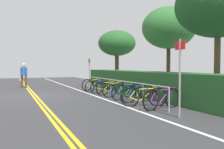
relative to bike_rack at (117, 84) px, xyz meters
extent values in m
cube|color=#353538|center=(-2.40, -3.56, -0.65)|extent=(37.56, 13.66, 0.05)
cube|color=gold|center=(-2.40, -3.64, -0.62)|extent=(33.80, 0.10, 0.00)
cube|color=gold|center=(-2.40, -3.48, -0.62)|extent=(33.80, 0.10, 0.00)
cube|color=white|center=(-2.40, -0.80, -0.62)|extent=(33.80, 0.12, 0.00)
cylinder|color=#9EA0A5|center=(-4.02, 0.00, -0.23)|extent=(0.05, 0.05, 0.80)
cylinder|color=#9EA0A5|center=(-2.41, 0.00, -0.23)|extent=(0.05, 0.05, 0.80)
cylinder|color=#9EA0A5|center=(-0.80, 0.00, -0.23)|extent=(0.05, 0.05, 0.80)
cylinder|color=#9EA0A5|center=(0.80, 0.00, -0.23)|extent=(0.05, 0.05, 0.80)
cylinder|color=#9EA0A5|center=(2.41, 0.00, -0.23)|extent=(0.05, 0.05, 0.80)
cylinder|color=#9EA0A5|center=(4.02, 0.00, -0.23)|extent=(0.05, 0.05, 0.80)
cylinder|color=#9EA0A5|center=(0.00, 0.00, 0.17)|extent=(8.05, 0.04, 0.04)
torus|color=black|center=(-3.77, 0.55, -0.28)|extent=(0.30, 0.71, 0.74)
torus|color=black|center=(-3.41, -0.45, -0.28)|extent=(0.30, 0.71, 0.74)
cylinder|color=yellow|center=(-3.64, 0.17, -0.20)|extent=(0.24, 0.58, 0.50)
cylinder|color=yellow|center=(-3.61, 0.11, 0.02)|extent=(0.28, 0.69, 0.07)
cylinder|color=yellow|center=(-3.51, -0.16, -0.22)|extent=(0.09, 0.17, 0.45)
cylinder|color=yellow|center=(-3.47, -0.27, -0.36)|extent=(0.16, 0.37, 0.19)
cylinder|color=yellow|center=(-3.45, -0.34, -0.14)|extent=(0.12, 0.26, 0.31)
cylinder|color=yellow|center=(-3.75, 0.50, -0.12)|extent=(0.08, 0.14, 0.33)
cube|color=black|center=(-3.49, -0.23, 0.03)|extent=(0.14, 0.22, 0.05)
cylinder|color=yellow|center=(-3.73, 0.45, 0.09)|extent=(0.44, 0.18, 0.03)
torus|color=black|center=(-2.81, 0.37, -0.32)|extent=(0.28, 0.64, 0.66)
torus|color=black|center=(-2.48, -0.57, -0.32)|extent=(0.28, 0.64, 0.66)
cylinder|color=#1947B7|center=(-2.69, 0.02, -0.25)|extent=(0.23, 0.55, 0.45)
cylinder|color=#1947B7|center=(-2.67, -0.04, -0.05)|extent=(0.26, 0.65, 0.07)
cylinder|color=#1947B7|center=(-2.57, -0.30, -0.26)|extent=(0.09, 0.17, 0.41)
cylinder|color=#1947B7|center=(-2.54, -0.40, -0.39)|extent=(0.16, 0.35, 0.17)
cylinder|color=#1947B7|center=(-2.51, -0.46, -0.19)|extent=(0.12, 0.24, 0.28)
cylinder|color=#1947B7|center=(-2.80, 0.33, -0.18)|extent=(0.08, 0.14, 0.30)
cube|color=black|center=(-2.55, -0.36, -0.03)|extent=(0.14, 0.22, 0.05)
cylinder|color=#1947B7|center=(-2.78, 0.28, 0.02)|extent=(0.44, 0.18, 0.03)
torus|color=black|center=(-1.62, 0.59, -0.32)|extent=(0.16, 0.67, 0.67)
torus|color=black|center=(-1.78, -0.41, -0.32)|extent=(0.16, 0.67, 0.67)
cylinder|color=yellow|center=(-1.68, 0.21, -0.24)|extent=(0.13, 0.57, 0.46)
cylinder|color=yellow|center=(-1.69, 0.15, -0.04)|extent=(0.15, 0.68, 0.07)
cylinder|color=yellow|center=(-1.73, -0.13, -0.25)|extent=(0.06, 0.17, 0.41)
cylinder|color=yellow|center=(-1.75, -0.23, -0.39)|extent=(0.09, 0.37, 0.17)
cylinder|color=yellow|center=(-1.76, -0.30, -0.18)|extent=(0.08, 0.25, 0.29)
cylinder|color=yellow|center=(-1.63, 0.54, -0.17)|extent=(0.06, 0.14, 0.31)
cube|color=black|center=(-1.74, -0.19, -0.02)|extent=(0.11, 0.21, 0.05)
cylinder|color=yellow|center=(-1.63, 0.49, 0.03)|extent=(0.46, 0.10, 0.03)
torus|color=black|center=(-0.93, 0.68, -0.31)|extent=(0.07, 0.69, 0.69)
torus|color=black|center=(-0.95, -0.40, -0.31)|extent=(0.07, 0.69, 0.69)
cylinder|color=yellow|center=(-0.94, 0.27, -0.23)|extent=(0.05, 0.61, 0.47)
cylinder|color=yellow|center=(-0.94, 0.20, -0.03)|extent=(0.05, 0.73, 0.07)
cylinder|color=yellow|center=(-0.94, -0.09, -0.25)|extent=(0.04, 0.17, 0.42)
cylinder|color=yellow|center=(-0.94, -0.21, -0.38)|extent=(0.04, 0.39, 0.18)
cylinder|color=yellow|center=(-0.94, -0.28, -0.18)|extent=(0.04, 0.26, 0.29)
cylinder|color=yellow|center=(-0.93, 0.62, -0.16)|extent=(0.04, 0.14, 0.31)
cube|color=black|center=(-0.94, -0.16, -0.01)|extent=(0.08, 0.20, 0.05)
cylinder|color=yellow|center=(-0.93, 0.57, 0.04)|extent=(0.46, 0.04, 0.03)
torus|color=black|center=(0.19, 0.56, -0.32)|extent=(0.23, 0.66, 0.67)
torus|color=black|center=(-0.06, -0.38, -0.32)|extent=(0.23, 0.66, 0.67)
cylinder|color=#1947B7|center=(0.10, 0.21, -0.24)|extent=(0.18, 0.55, 0.45)
cylinder|color=#1947B7|center=(0.08, 0.14, -0.05)|extent=(0.21, 0.65, 0.07)
cylinder|color=#1947B7|center=(0.01, -0.12, -0.26)|extent=(0.08, 0.17, 0.41)
cylinder|color=#1947B7|center=(-0.01, -0.22, -0.39)|extent=(0.13, 0.35, 0.17)
cylinder|color=#1947B7|center=(-0.03, -0.28, -0.19)|extent=(0.10, 0.24, 0.28)
cylinder|color=#1947B7|center=(0.18, 0.51, -0.18)|extent=(0.07, 0.14, 0.30)
cube|color=black|center=(0.00, -0.18, -0.03)|extent=(0.13, 0.21, 0.05)
cylinder|color=#1947B7|center=(0.17, 0.47, 0.02)|extent=(0.45, 0.15, 0.03)
torus|color=black|center=(0.76, 0.54, -0.28)|extent=(0.21, 0.74, 0.74)
torus|color=black|center=(0.96, -0.39, -0.28)|extent=(0.21, 0.74, 0.74)
cylinder|color=#198C38|center=(0.83, 0.20, -0.20)|extent=(0.15, 0.54, 0.51)
cylinder|color=#198C38|center=(0.85, 0.14, 0.03)|extent=(0.17, 0.64, 0.07)
cylinder|color=#198C38|center=(0.90, -0.12, -0.21)|extent=(0.07, 0.16, 0.46)
cylinder|color=#198C38|center=(0.92, -0.22, -0.36)|extent=(0.11, 0.35, 0.19)
cylinder|color=#198C38|center=(0.94, -0.28, -0.14)|extent=(0.08, 0.24, 0.31)
cylinder|color=#198C38|center=(0.77, 0.50, -0.12)|extent=(0.06, 0.13, 0.34)
cube|color=black|center=(0.91, -0.18, 0.04)|extent=(0.12, 0.21, 0.05)
cylinder|color=#198C38|center=(0.78, 0.45, 0.09)|extent=(0.46, 0.12, 0.03)
torus|color=black|center=(1.66, 0.61, -0.28)|extent=(0.19, 0.75, 0.75)
torus|color=black|center=(1.83, -0.33, -0.28)|extent=(0.19, 0.75, 0.75)
cylinder|color=#1947B7|center=(1.72, 0.26, -0.19)|extent=(0.14, 0.54, 0.51)
cylinder|color=#1947B7|center=(1.73, 0.20, 0.04)|extent=(0.15, 0.64, 0.07)
cylinder|color=#1947B7|center=(1.78, -0.06, -0.21)|extent=(0.06, 0.16, 0.46)
cylinder|color=#1947B7|center=(1.80, -0.16, -0.35)|extent=(0.10, 0.35, 0.19)
cylinder|color=#1947B7|center=(1.81, -0.23, -0.13)|extent=(0.08, 0.24, 0.32)
cylinder|color=#1947B7|center=(1.66, 0.56, -0.11)|extent=(0.06, 0.13, 0.34)
cube|color=black|center=(1.79, -0.12, 0.05)|extent=(0.12, 0.21, 0.05)
cylinder|color=#1947B7|center=(1.67, 0.51, 0.11)|extent=(0.46, 0.11, 0.03)
torus|color=black|center=(2.82, 0.37, -0.29)|extent=(0.26, 0.71, 0.73)
torus|color=black|center=(2.52, -0.63, -0.29)|extent=(0.26, 0.71, 0.73)
cylinder|color=yellow|center=(2.70, 0.00, -0.21)|extent=(0.21, 0.58, 0.50)
cylinder|color=yellow|center=(2.68, -0.07, 0.01)|extent=(0.24, 0.69, 0.07)
cylinder|color=yellow|center=(2.60, -0.34, -0.22)|extent=(0.08, 0.17, 0.45)
cylinder|color=yellow|center=(2.57, -0.45, -0.37)|extent=(0.14, 0.37, 0.18)
cylinder|color=yellow|center=(2.55, -0.52, -0.15)|extent=(0.11, 0.26, 0.31)
cylinder|color=yellow|center=(2.80, 0.32, -0.13)|extent=(0.07, 0.14, 0.33)
cube|color=black|center=(2.58, -0.41, 0.03)|extent=(0.13, 0.21, 0.05)
cylinder|color=yellow|center=(2.79, 0.27, 0.08)|extent=(0.45, 0.16, 0.03)
torus|color=black|center=(3.32, 0.66, -0.28)|extent=(0.22, 0.74, 0.75)
torus|color=black|center=(3.57, -0.40, -0.28)|extent=(0.22, 0.74, 0.75)
cylinder|color=purple|center=(3.42, 0.26, -0.19)|extent=(0.17, 0.61, 0.51)
cylinder|color=purple|center=(3.43, 0.19, 0.03)|extent=(0.20, 0.73, 0.07)
cylinder|color=purple|center=(3.50, -0.10, -0.21)|extent=(0.07, 0.18, 0.46)
cylinder|color=purple|center=(3.53, -0.21, -0.36)|extent=(0.12, 0.39, 0.19)
cylinder|color=purple|center=(3.54, -0.28, -0.13)|extent=(0.09, 0.27, 0.32)
cylinder|color=purple|center=(3.34, 0.60, -0.12)|extent=(0.07, 0.15, 0.34)
cube|color=black|center=(3.51, -0.17, 0.04)|extent=(0.12, 0.21, 0.05)
cylinder|color=purple|center=(3.35, 0.55, 0.10)|extent=(0.45, 0.13, 0.03)
cylinder|color=#4C3826|center=(-7.03, -3.67, -0.21)|extent=(0.14, 0.14, 0.84)
cylinder|color=#4C3826|center=(-7.17, -3.91, -0.21)|extent=(0.14, 0.14, 0.84)
cylinder|color=#2659A5|center=(-7.10, -3.79, 0.51)|extent=(0.32, 0.32, 0.59)
sphere|color=beige|center=(-7.10, -3.79, 0.95)|extent=(0.23, 0.23, 0.23)
cylinder|color=#2659A5|center=(-7.00, -3.62, 0.48)|extent=(0.09, 0.09, 0.55)
cylinder|color=#2659A5|center=(-7.20, -3.97, 0.48)|extent=(0.09, 0.09, 0.55)
cylinder|color=gray|center=(-4.69, 0.13, 0.38)|extent=(0.06, 0.06, 2.01)
cube|color=#198C33|center=(-4.69, 0.13, 1.21)|extent=(0.36, 0.04, 0.24)
cylinder|color=gray|center=(4.80, -0.22, 0.50)|extent=(0.06, 0.06, 2.25)
cube|color=red|center=(4.80, -0.22, 1.45)|extent=(0.36, 0.09, 0.24)
cube|color=#235626|center=(1.50, 1.67, -0.02)|extent=(17.05, 1.39, 1.21)
cylinder|color=#473323|center=(-6.39, 2.89, 0.56)|extent=(0.30, 0.30, 2.36)
ellipsoid|color=#235626|center=(-6.39, 2.89, 2.60)|extent=(2.86, 2.86, 1.93)
cylinder|color=#473323|center=(-0.93, 3.64, 0.67)|extent=(0.22, 0.22, 2.59)
ellipsoid|color=#2D6B30|center=(-0.93, 3.64, 3.03)|extent=(3.02, 3.02, 2.37)
cylinder|color=brown|center=(3.17, 2.97, 0.75)|extent=(0.24, 0.24, 2.75)
ellipsoid|color=#1C4C21|center=(3.17, 2.97, 3.27)|extent=(3.37, 3.37, 2.53)
camera|label=1|loc=(10.29, -4.69, 0.86)|focal=38.31mm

